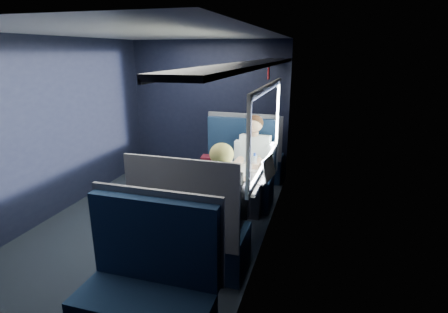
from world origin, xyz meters
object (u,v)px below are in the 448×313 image
(bottle_small, at_px, (255,162))
(seat_row_back, at_px, (147,296))
(woman, at_px, (223,201))
(cup, at_px, (266,165))
(seat_row_front, at_px, (252,157))
(table, at_px, (235,181))
(man, at_px, (253,160))
(laptop, at_px, (262,173))
(seat_bay_far, at_px, (193,234))
(seat_bay_near, at_px, (237,175))

(bottle_small, bearing_deg, seat_row_back, -99.64)
(woman, xyz_separation_m, cup, (0.23, 1.03, 0.06))
(seat_row_front, height_order, seat_row_back, same)
(woman, bearing_deg, bottle_small, 84.06)
(seat_row_back, xyz_separation_m, woman, (0.25, 1.09, 0.32))
(table, relative_size, man, 0.76)
(man, bearing_deg, laptop, -70.91)
(cup, bearing_deg, woman, -102.53)
(laptop, relative_size, bottle_small, 1.96)
(seat_bay_far, relative_size, seat_row_front, 1.09)
(woman, height_order, laptop, woman)
(laptop, xyz_separation_m, cup, (-0.03, 0.39, -0.03))
(seat_row_front, bearing_deg, seat_bay_near, -91.00)
(cup, bearing_deg, seat_row_back, -102.74)
(seat_bay_near, distance_m, seat_row_back, 2.66)
(table, relative_size, seat_row_front, 0.86)
(seat_bay_far, bearing_deg, seat_row_front, 90.00)
(laptop, bearing_deg, woman, -112.23)
(seat_row_front, bearing_deg, bottle_small, -76.88)
(seat_bay_near, distance_m, cup, 0.82)
(bottle_small, bearing_deg, woman, -95.94)
(seat_bay_far, xyz_separation_m, man, (0.25, 1.57, 0.30))
(woman, relative_size, bottle_small, 6.66)
(bottle_small, bearing_deg, seat_row_front, 103.12)
(woman, relative_size, laptop, 3.40)
(bottle_small, xyz_separation_m, cup, (0.13, 0.05, -0.04))
(seat_row_back, bearing_deg, seat_row_front, 90.00)
(seat_row_front, bearing_deg, man, -77.17)
(seat_bay_far, distance_m, bottle_small, 1.28)
(table, distance_m, seat_bay_far, 0.93)
(laptop, relative_size, cup, 4.13)
(seat_row_back, height_order, bottle_small, seat_row_back)
(woman, bearing_deg, cup, 77.47)
(seat_bay_near, relative_size, woman, 0.95)
(cup, bearing_deg, bottle_small, -160.42)
(man, relative_size, woman, 1.00)
(table, relative_size, laptop, 2.57)
(laptop, bearing_deg, seat_row_back, -106.50)
(seat_bay_near, xyz_separation_m, woman, (0.27, -1.58, 0.31))
(seat_bay_far, distance_m, seat_row_front, 2.67)
(laptop, bearing_deg, seat_row_front, 105.44)
(seat_row_back, relative_size, laptop, 2.98)
(seat_row_front, relative_size, bottle_small, 5.84)
(seat_row_front, height_order, man, man)
(seat_bay_near, bearing_deg, table, -77.10)
(seat_row_back, xyz_separation_m, cup, (0.48, 2.12, 0.38))
(seat_bay_near, distance_m, man, 0.43)
(seat_bay_near, height_order, bottle_small, seat_bay_near)
(man, xyz_separation_m, laptop, (0.26, -0.76, 0.10))
(man, bearing_deg, cup, -58.24)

